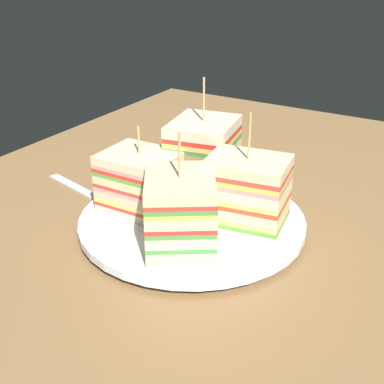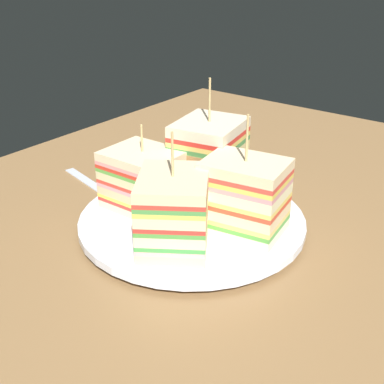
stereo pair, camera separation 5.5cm
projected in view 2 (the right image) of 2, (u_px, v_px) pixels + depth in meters
ground_plane at (192, 236)px, 57.24cm from camera, size 100.21×70.57×1.80cm
plate at (192, 222)px, 56.44cm from camera, size 24.56×24.56×1.57cm
sandwich_wedge_0 at (209, 159)px, 59.30cm from camera, size 9.14×8.15×13.87cm
sandwich_wedge_1 at (144, 179)px, 57.14cm from camera, size 6.80×8.14×9.63cm
sandwich_wedge_2 at (174, 211)px, 49.46cm from camera, size 10.29×9.84×11.75cm
sandwich_wedge_3 at (244, 197)px, 51.89cm from camera, size 7.27×8.89×12.48cm
chip_pile at (195, 207)px, 56.01cm from camera, size 6.86×6.02×2.28cm
spoon at (110, 194)px, 63.84cm from camera, size 5.28×15.10×1.00cm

